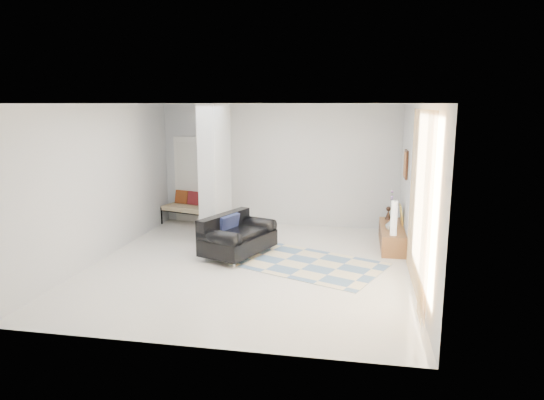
# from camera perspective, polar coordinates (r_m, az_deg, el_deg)

# --- Properties ---
(floor) EXTENTS (6.00, 6.00, 0.00)m
(floor) POSITION_cam_1_polar(r_m,az_deg,el_deg) (8.65, -2.55, -7.62)
(floor) COLOR silver
(floor) RESTS_ON ground
(ceiling) EXTENTS (6.00, 6.00, 0.00)m
(ceiling) POSITION_cam_1_polar(r_m,az_deg,el_deg) (8.19, -2.72, 11.26)
(ceiling) COLOR white
(ceiling) RESTS_ON wall_back
(wall_back) EXTENTS (6.00, 0.00, 6.00)m
(wall_back) POSITION_cam_1_polar(r_m,az_deg,el_deg) (11.22, 0.81, 4.09)
(wall_back) COLOR silver
(wall_back) RESTS_ON ground
(wall_front) EXTENTS (6.00, 0.00, 6.00)m
(wall_front) POSITION_cam_1_polar(r_m,az_deg,el_deg) (5.49, -9.68, -3.64)
(wall_front) COLOR silver
(wall_front) RESTS_ON ground
(wall_left) EXTENTS (0.00, 6.00, 6.00)m
(wall_left) POSITION_cam_1_polar(r_m,az_deg,el_deg) (9.31, -19.36, 1.98)
(wall_left) COLOR silver
(wall_left) RESTS_ON ground
(wall_right) EXTENTS (0.00, 6.00, 6.00)m
(wall_right) POSITION_cam_1_polar(r_m,az_deg,el_deg) (8.15, 16.57, 0.91)
(wall_right) COLOR silver
(wall_right) RESTS_ON ground
(partition_column) EXTENTS (0.35, 1.20, 2.80)m
(partition_column) POSITION_cam_1_polar(r_m,az_deg,el_deg) (10.12, -6.68, 3.23)
(partition_column) COLOR #B2B6B9
(partition_column) RESTS_ON floor
(hallway_door) EXTENTS (0.85, 0.06, 2.04)m
(hallway_door) POSITION_cam_1_polar(r_m,az_deg,el_deg) (11.76, -9.37, 2.40)
(hallway_door) COLOR silver
(hallway_door) RESTS_ON floor
(curtain) EXTENTS (0.00, 2.55, 2.55)m
(curtain) POSITION_cam_1_polar(r_m,az_deg,el_deg) (7.01, 16.91, -0.32)
(curtain) COLOR #FFAE43
(curtain) RESTS_ON wall_right
(wall_art) EXTENTS (0.04, 0.45, 0.55)m
(wall_art) POSITION_cam_1_polar(r_m,az_deg,el_deg) (9.73, 15.48, 4.06)
(wall_art) COLOR #371B0F
(wall_art) RESTS_ON wall_right
(media_console) EXTENTS (0.45, 1.69, 0.80)m
(media_console) POSITION_cam_1_polar(r_m,az_deg,el_deg) (9.99, 13.91, -4.14)
(media_console) COLOR brown
(media_console) RESTS_ON floor
(loveseat) EXTENTS (1.31, 1.66, 0.76)m
(loveseat) POSITION_cam_1_polar(r_m,az_deg,el_deg) (9.11, -4.28, -4.29)
(loveseat) COLOR silver
(loveseat) RESTS_ON floor
(daybed) EXTENTS (1.69, 1.07, 0.77)m
(daybed) POSITION_cam_1_polar(r_m,az_deg,el_deg) (11.51, -8.96, -0.79)
(daybed) COLOR black
(daybed) RESTS_ON floor
(area_rug) EXTENTS (2.89, 2.44, 0.01)m
(area_rug) POSITION_cam_1_polar(r_m,az_deg,el_deg) (8.68, 4.49, -7.55)
(area_rug) COLOR beige
(area_rug) RESTS_ON floor
(cylinder_lamp) EXTENTS (0.12, 0.12, 0.64)m
(cylinder_lamp) POSITION_cam_1_polar(r_m,az_deg,el_deg) (9.23, 14.16, -2.09)
(cylinder_lamp) COLOR beige
(cylinder_lamp) RESTS_ON media_console
(bronze_figurine) EXTENTS (0.14, 0.14, 0.27)m
(bronze_figurine) POSITION_cam_1_polar(r_m,az_deg,el_deg) (10.51, 13.52, -1.50)
(bronze_figurine) COLOR #341F17
(bronze_figurine) RESTS_ON media_console
(vase) EXTENTS (0.20, 0.20, 0.21)m
(vase) POSITION_cam_1_polar(r_m,az_deg,el_deg) (9.66, 13.78, -2.82)
(vase) COLOR silver
(vase) RESTS_ON media_console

